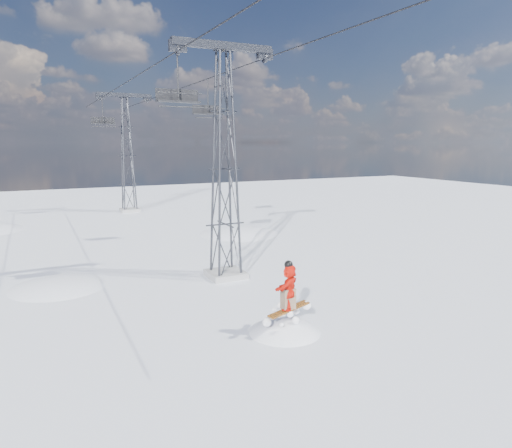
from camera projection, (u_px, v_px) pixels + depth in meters
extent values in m
plane|color=white|center=(292.00, 339.00, 15.92)|extent=(120.00, 120.00, 0.00)
sphere|color=white|center=(70.00, 432.00, 23.06)|extent=(16.00, 16.00, 16.00)
sphere|color=white|center=(240.00, 351.00, 36.10)|extent=(20.00, 20.00, 20.00)
cube|color=#999999|center=(226.00, 274.00, 23.31)|extent=(1.80, 1.80, 0.30)
cube|color=#2F3137|center=(223.00, 46.00, 21.35)|extent=(5.00, 0.35, 0.35)
cube|color=#2F3137|center=(178.00, 46.00, 20.43)|extent=(0.80, 0.25, 0.50)
cube|color=#2F3137|center=(265.00, 54.00, 22.34)|extent=(0.80, 0.25, 0.50)
cube|color=#999999|center=(130.00, 210.00, 45.39)|extent=(1.80, 1.80, 0.30)
cube|color=#2F3137|center=(124.00, 95.00, 43.44)|extent=(5.00, 0.35, 0.35)
cube|color=#2F3137|center=(100.00, 96.00, 42.52)|extent=(0.80, 0.25, 0.50)
cube|color=#2F3137|center=(147.00, 98.00, 44.43)|extent=(0.80, 0.25, 0.50)
cylinder|color=black|center=(128.00, 81.00, 30.63)|extent=(0.06, 51.00, 0.06)
cylinder|color=black|center=(191.00, 85.00, 32.54)|extent=(0.06, 51.00, 0.06)
sphere|color=white|center=(284.00, 376.00, 16.89)|extent=(4.40, 4.40, 4.40)
cube|color=#C76F1A|center=(289.00, 309.00, 16.15)|extent=(1.70, 0.56, 0.29)
imported|color=red|center=(289.00, 287.00, 16.00)|extent=(1.50, 1.30, 1.63)
cube|color=#78614A|center=(289.00, 299.00, 16.08)|extent=(0.57, 0.55, 0.75)
sphere|color=black|center=(290.00, 265.00, 15.86)|extent=(0.30, 0.30, 0.30)
cylinder|color=black|center=(178.00, 77.00, 20.75)|extent=(0.08, 0.08, 2.22)
cube|color=black|center=(179.00, 102.00, 20.95)|extent=(2.01, 0.45, 0.08)
cube|color=black|center=(177.00, 95.00, 21.09)|extent=(2.01, 0.06, 0.55)
cylinder|color=black|center=(180.00, 107.00, 20.77)|extent=(2.01, 0.06, 0.06)
cylinder|color=black|center=(180.00, 93.00, 20.62)|extent=(2.01, 0.05, 0.05)
cylinder|color=black|center=(208.00, 97.00, 29.72)|extent=(0.08, 0.08, 2.22)
cube|color=black|center=(208.00, 114.00, 29.92)|extent=(2.02, 0.45, 0.08)
cube|color=black|center=(207.00, 109.00, 30.06)|extent=(2.02, 0.06, 0.56)
cylinder|color=black|center=(210.00, 118.00, 29.74)|extent=(2.02, 0.06, 0.06)
cylinder|color=black|center=(210.00, 108.00, 29.59)|extent=(2.02, 0.05, 0.05)
cylinder|color=black|center=(103.00, 111.00, 41.90)|extent=(0.09, 0.09, 2.36)
cube|color=black|center=(103.00, 124.00, 42.11)|extent=(2.15, 0.48, 0.09)
cube|color=black|center=(103.00, 120.00, 42.26)|extent=(2.15, 0.06, 0.59)
cylinder|color=black|center=(104.00, 127.00, 41.92)|extent=(2.15, 0.06, 0.06)
cylinder|color=black|center=(104.00, 119.00, 41.76)|extent=(2.15, 0.05, 0.05)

